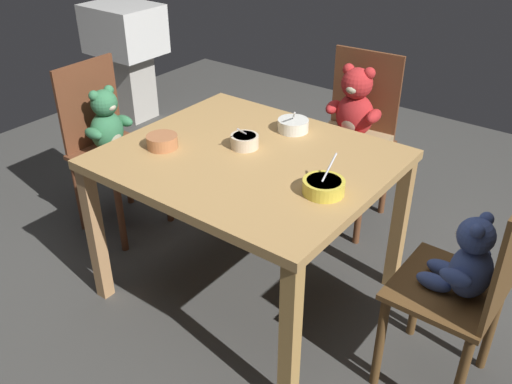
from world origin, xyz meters
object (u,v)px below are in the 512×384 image
Objects in this scene: dining_table at (249,173)px; teddy_chair_far_center at (352,123)px; porridge_bowl_yellow_near_right at (324,186)px; sink_basin at (126,46)px; porridge_bowl_white_far_center at (293,125)px; porridge_bowl_cream_center at (245,141)px; porridge_bowl_terracotta_near_left at (162,141)px; teddy_chair_near_left at (109,134)px; teddy_chair_near_right at (466,276)px.

dining_table is 0.87m from teddy_chair_far_center.
porridge_bowl_yellow_near_right is 2.74m from sink_basin.
porridge_bowl_white_far_center is (-0.40, 0.39, 0.00)m from porridge_bowl_yellow_near_right.
porridge_bowl_cream_center is 0.49m from porridge_bowl_yellow_near_right.
dining_table is at bearing -91.73° from porridge_bowl_white_far_center.
dining_table is 2.33m from sink_basin.
teddy_chair_far_center is 7.23× the size of porridge_bowl_cream_center.
sink_basin is (-2.06, 0.80, -0.18)m from porridge_bowl_white_far_center.
porridge_bowl_yellow_near_right is at bearing 17.54° from teddy_chair_far_center.
porridge_bowl_cream_center is 0.35m from porridge_bowl_terracotta_near_left.
teddy_chair_far_center reaches higher than porridge_bowl_yellow_near_right.
teddy_chair_far_center is at bearing 87.97° from dining_table.
porridge_bowl_yellow_near_right reaches higher than porridge_bowl_white_far_center.
sink_basin is (-2.08, 0.25, -0.00)m from teddy_chair_far_center.
porridge_bowl_terracotta_near_left is (-0.28, -0.21, -0.00)m from porridge_bowl_cream_center.
porridge_bowl_terracotta_near_left is at bearing -36.81° from sink_basin.
sink_basin reaches higher than porridge_bowl_white_far_center.
sink_basin is at bearing 151.47° from dining_table.
porridge_bowl_terracotta_near_left is (0.61, -0.19, 0.21)m from teddy_chair_near_left.
teddy_chair_near_right is 1.32m from porridge_bowl_terracotta_near_left.
porridge_bowl_white_far_center is at bearing -6.56° from teddy_chair_far_center.
teddy_chair_near_right is 1.03m from porridge_bowl_cream_center.
porridge_bowl_yellow_near_right is at bearing -14.97° from porridge_bowl_cream_center.
teddy_chair_near_left is 1.03m from porridge_bowl_white_far_center.
teddy_chair_near_left is 6.80× the size of porridge_bowl_terracotta_near_left.
sink_basin is (-3.00, 1.09, 0.04)m from teddy_chair_near_right.
porridge_bowl_terracotta_near_left is (-0.75, -0.09, 0.00)m from porridge_bowl_yellow_near_right.
teddy_chair_near_left is 7.09× the size of porridge_bowl_cream_center.
teddy_chair_near_right is at bearing -17.50° from porridge_bowl_white_far_center.
porridge_bowl_cream_center is at bearing -28.15° from sink_basin.
porridge_bowl_cream_center reaches higher than porridge_bowl_terracotta_near_left.
teddy_chair_far_center is at bearing 39.93° from teddy_chair_near_left.
teddy_chair_far_center is at bearing 111.89° from porridge_bowl_yellow_near_right.
teddy_chair_near_left is 1.38m from porridge_bowl_yellow_near_right.
teddy_chair_near_right reaches higher than sink_basin.
teddy_chair_near_left reaches higher than teddy_chair_near_right.
teddy_chair_near_right is 5.38× the size of porridge_bowl_yellow_near_right.
porridge_bowl_yellow_near_right is at bearing -4.83° from teddy_chair_near_left.
sink_basin is at bearing 143.19° from porridge_bowl_terracotta_near_left.
teddy_chair_near_left is 6.45× the size of porridge_bowl_white_far_center.
porridge_bowl_yellow_near_right is 1.20× the size of porridge_bowl_white_far_center.
teddy_chair_near_left is 0.91m from porridge_bowl_cream_center.
porridge_bowl_white_far_center is (-0.02, -0.55, 0.17)m from teddy_chair_far_center.
porridge_bowl_terracotta_near_left is (-0.37, -1.03, 0.17)m from teddy_chair_far_center.
porridge_bowl_terracotta_near_left is at bearing -173.34° from porridge_bowl_yellow_near_right.
porridge_bowl_yellow_near_right is at bearing -44.52° from porridge_bowl_white_far_center.
porridge_bowl_terracotta_near_left is (-0.34, -0.16, 0.11)m from dining_table.
teddy_chair_far_center reaches higher than dining_table.
porridge_bowl_yellow_near_right reaches higher than porridge_bowl_cream_center.
porridge_bowl_white_far_center is (0.01, 0.32, 0.11)m from dining_table.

